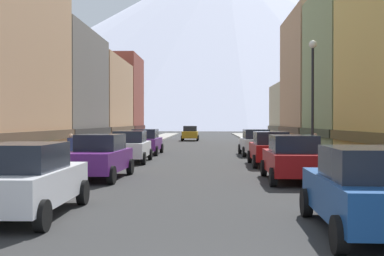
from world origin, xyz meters
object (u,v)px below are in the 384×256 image
potted_plant_0 (58,152)px  car_left_1 (100,156)px  car_left_3 (146,142)px  car_right_3 (256,142)px  car_left_2 (131,146)px  pedestrian_0 (315,149)px  car_driving_0 (190,133)px  car_right_2 (270,148)px  pedestrian_1 (71,151)px  car_right_1 (292,158)px  streetlamp_right (313,85)px  car_left_0 (27,179)px  car_right_0 (366,190)px

potted_plant_0 → car_left_1: bearing=-56.2°
car_left_3 → car_right_3: 7.64m
car_left_2 → pedestrian_0: 10.13m
car_left_2 → car_driving_0: size_ratio=1.01×
car_left_3 → car_right_2: 11.33m
car_right_3 → car_left_2: bearing=-142.6°
pedestrian_1 → potted_plant_0: bearing=156.6°
car_left_1 → pedestrian_0: car_left_1 is taller
car_right_1 → car_right_3: bearing=90.0°
pedestrian_1 → streetlamp_right: streetlamp_right is taller
car_left_1 → car_right_3: size_ratio=1.01×
potted_plant_0 → car_left_2: bearing=43.0°
car_right_2 → potted_plant_0: bearing=-173.7°
car_right_2 → pedestrian_1: bearing=-171.4°
car_right_1 → potted_plant_0: (-10.80, 5.43, -0.13)m
car_left_2 → streetlamp_right: bearing=-27.6°
car_left_0 → pedestrian_0: (10.05, 14.23, -0.05)m
potted_plant_0 → pedestrian_1: (0.75, -0.32, 0.09)m
car_right_1 → car_driving_0: bearing=97.8°
car_right_2 → car_right_3: bearing=90.0°
potted_plant_0 → pedestrian_0: pedestrian_0 is taller
car_left_1 → car_left_3: 14.38m
car_right_3 → streetlamp_right: bearing=-81.7°
car_left_3 → potted_plant_0: car_left_3 is taller
car_left_1 → car_left_3: size_ratio=1.01×
car_left_1 → car_right_1: 7.62m
car_left_3 → potted_plant_0: bearing=-108.4°
car_left_0 → car_left_3: same height
car_left_0 → car_right_1: size_ratio=1.00×
car_right_1 → pedestrian_0: (2.45, 7.13, -0.05)m
car_left_2 → car_driving_0: same height
car_right_3 → streetlamp_right: size_ratio=0.76×
car_right_0 → potted_plant_0: size_ratio=4.22×
car_right_1 → streetlamp_right: (1.55, 3.63, 3.09)m
pedestrian_0 → car_left_1: bearing=-147.1°
car_left_1 → streetlamp_right: streetlamp_right is taller
car_right_1 → pedestrian_1: 11.27m
car_left_1 → car_right_2: 9.67m
car_right_0 → car_driving_0: (-5.40, 48.22, 0.00)m
car_left_3 → car_right_0: size_ratio=0.99×
car_left_3 → car_right_1: same height
car_right_2 → potted_plant_0: car_right_2 is taller
pedestrian_0 → car_right_3: bearing=109.1°
car_left_1 → car_left_2: 7.77m
car_left_3 → potted_plant_0: 10.11m
car_left_0 → pedestrian_1: bearing=101.4°
car_left_0 → car_left_1: size_ratio=0.99×
car_left_3 → car_right_0: bearing=-72.2°
car_right_1 → pedestrian_0: car_right_1 is taller
streetlamp_right → car_left_3: bearing=128.8°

